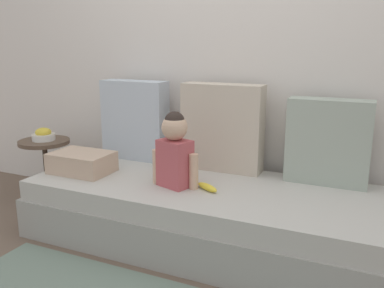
# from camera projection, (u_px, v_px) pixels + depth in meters

# --- Properties ---
(ground_plane) EXTENTS (12.00, 12.00, 0.00)m
(ground_plane) POSITION_uv_depth(u_px,v_px,m) (202.00, 241.00, 2.67)
(ground_plane) COLOR brown
(back_wall) EXTENTS (5.44, 0.10, 2.53)m
(back_wall) POSITION_uv_depth(u_px,v_px,m) (235.00, 39.00, 2.87)
(back_wall) COLOR silver
(back_wall) RESTS_ON ground
(couch) EXTENTS (2.24, 0.89, 0.39)m
(couch) POSITION_uv_depth(u_px,v_px,m) (202.00, 213.00, 2.62)
(couch) COLOR #9C978F
(couch) RESTS_ON ground
(throw_pillow_left) EXTENTS (0.50, 0.16, 0.59)m
(throw_pillow_left) POSITION_uv_depth(u_px,v_px,m) (135.00, 120.00, 3.09)
(throw_pillow_left) COLOR #B2BCC6
(throw_pillow_left) RESTS_ON couch
(throw_pillow_center) EXTENTS (0.55, 0.16, 0.59)m
(throw_pillow_center) POSITION_uv_depth(u_px,v_px,m) (222.00, 128.00, 2.81)
(throw_pillow_center) COLOR #C1B29E
(throw_pillow_center) RESTS_ON couch
(throw_pillow_right) EXTENTS (0.50, 0.16, 0.53)m
(throw_pillow_right) POSITION_uv_depth(u_px,v_px,m) (328.00, 142.00, 2.54)
(throw_pillow_right) COLOR #99A393
(throw_pillow_right) RESTS_ON couch
(toddler) EXTENTS (0.31, 0.19, 0.46)m
(toddler) POSITION_uv_depth(u_px,v_px,m) (175.00, 150.00, 2.49)
(toddler) COLOR #B24C51
(toddler) RESTS_ON couch
(banana) EXTENTS (0.17, 0.12, 0.04)m
(banana) POSITION_uv_depth(u_px,v_px,m) (207.00, 187.00, 2.46)
(banana) COLOR yellow
(banana) RESTS_ON couch
(folded_blanket) EXTENTS (0.40, 0.28, 0.14)m
(folded_blanket) POSITION_uv_depth(u_px,v_px,m) (82.00, 162.00, 2.80)
(folded_blanket) COLOR tan
(folded_blanket) RESTS_ON couch
(side_table) EXTENTS (0.39, 0.39, 0.49)m
(side_table) POSITION_uv_depth(u_px,v_px,m) (45.00, 154.00, 3.29)
(side_table) COLOR brown
(side_table) RESTS_ON ground
(fruit_bowl) EXTENTS (0.18, 0.18, 0.10)m
(fruit_bowl) POSITION_uv_depth(u_px,v_px,m) (43.00, 135.00, 3.25)
(fruit_bowl) COLOR silver
(fruit_bowl) RESTS_ON side_table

